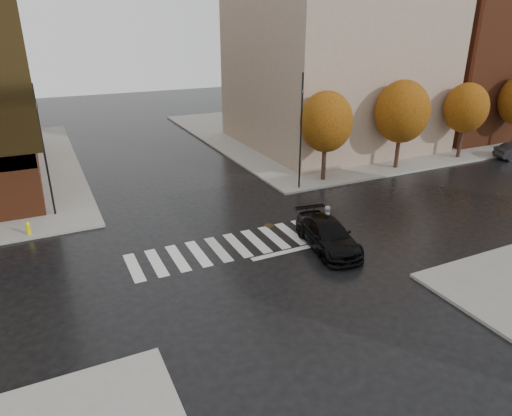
% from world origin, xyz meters
% --- Properties ---
extents(ground, '(120.00, 120.00, 0.00)m').
position_xyz_m(ground, '(0.00, 0.00, 0.00)').
color(ground, black).
rests_on(ground, ground).
extents(sidewalk_ne, '(30.00, 30.00, 0.15)m').
position_xyz_m(sidewalk_ne, '(21.00, 21.00, 0.07)').
color(sidewalk_ne, gray).
rests_on(sidewalk_ne, ground).
extents(crosswalk, '(12.00, 3.00, 0.01)m').
position_xyz_m(crosswalk, '(0.00, 0.50, 0.01)').
color(crosswalk, silver).
rests_on(crosswalk, ground).
extents(building_ne_tan, '(16.00, 16.00, 18.00)m').
position_xyz_m(building_ne_tan, '(17.00, 17.00, 9.15)').
color(building_ne_tan, gray).
rests_on(building_ne_tan, sidewalk_ne).
extents(building_ne_brick, '(14.00, 14.00, 14.00)m').
position_xyz_m(building_ne_brick, '(33.00, 16.00, 7.15)').
color(building_ne_brick, brown).
rests_on(building_ne_brick, sidewalk_ne).
extents(tree_ne_a, '(3.80, 3.80, 6.50)m').
position_xyz_m(tree_ne_a, '(10.00, 7.40, 4.46)').
color(tree_ne_a, black).
rests_on(tree_ne_a, sidewalk_ne).
extents(tree_ne_b, '(4.20, 4.20, 6.89)m').
position_xyz_m(tree_ne_b, '(17.00, 7.40, 4.62)').
color(tree_ne_b, black).
rests_on(tree_ne_b, sidewalk_ne).
extents(tree_ne_c, '(3.60, 3.60, 6.31)m').
position_xyz_m(tree_ne_c, '(24.00, 7.40, 4.37)').
color(tree_ne_c, black).
rests_on(tree_ne_c, sidewalk_ne).
extents(sedan, '(2.82, 5.39, 1.49)m').
position_xyz_m(sedan, '(4.18, -1.80, 0.75)').
color(sedan, black).
rests_on(sedan, ground).
extents(cyclist, '(1.79, 1.20, 1.92)m').
position_xyz_m(cyclist, '(4.87, -0.83, 0.66)').
color(cyclist, maroon).
rests_on(cyclist, ground).
extents(traffic_light_nw, '(0.21, 0.17, 7.83)m').
position_xyz_m(traffic_light_nw, '(-8.51, 9.00, 4.67)').
color(traffic_light_nw, black).
rests_on(traffic_light_nw, sidewalk_nw).
extents(traffic_light_ne, '(0.21, 0.23, 7.90)m').
position_xyz_m(traffic_light_ne, '(7.47, 6.66, 4.72)').
color(traffic_light_ne, black).
rests_on(traffic_light_ne, sidewalk_ne).
extents(fire_hydrant, '(0.26, 0.26, 0.74)m').
position_xyz_m(fire_hydrant, '(-10.00, 6.50, 0.56)').
color(fire_hydrant, yellow).
rests_on(fire_hydrant, sidewalk_nw).
extents(manhole, '(0.60, 0.60, 0.01)m').
position_xyz_m(manhole, '(2.68, 2.00, 0.01)').
color(manhole, '#413217').
rests_on(manhole, ground).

